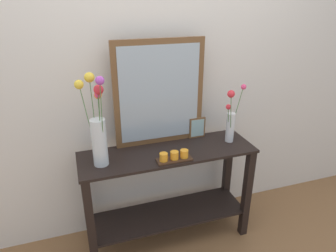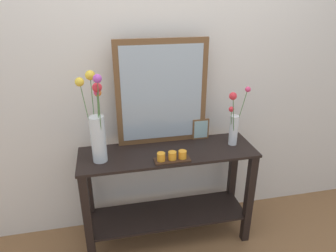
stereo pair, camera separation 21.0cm
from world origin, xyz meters
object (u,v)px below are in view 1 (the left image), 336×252
Objects in this scene: picture_frame_small at (197,128)px; console_table at (168,187)px; mirror_leaning at (160,94)px; tall_vase_left at (98,129)px; candle_tray at (174,157)px; vase_right at (231,121)px.

console_table is at bearing -152.78° from picture_frame_small.
picture_frame_small is (0.30, -0.02, -0.30)m from mirror_leaning.
tall_vase_left reaches higher than candle_tray.
candle_tray is (0.01, -0.30, -0.36)m from mirror_leaning.
console_table is at bearing 88.80° from candle_tray.
candle_tray is (-0.50, -0.14, -0.15)m from vase_right.
candle_tray is 1.49× the size of picture_frame_small.
tall_vase_left is (-0.47, -0.19, -0.13)m from mirror_leaning.
vase_right reaches higher than candle_tray.
vase_right reaches higher than picture_frame_small.
candle_tray is at bearing -91.20° from console_table.
mirror_leaning is 0.53m from tall_vase_left.
console_table is 1.65× the size of mirror_leaning.
vase_right is (0.49, -0.00, 0.48)m from console_table.
console_table is 0.36m from candle_tray.
tall_vase_left is 3.74× the size of picture_frame_small.
candle_tray is at bearing -13.22° from tall_vase_left.
console_table is 2.85× the size of vase_right.
mirror_leaning is 4.70× the size of picture_frame_small.
picture_frame_small is (0.77, 0.18, -0.17)m from tall_vase_left.
mirror_leaning is at bearing 176.74° from picture_frame_small.
tall_vase_left is at bearing -176.88° from console_table.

